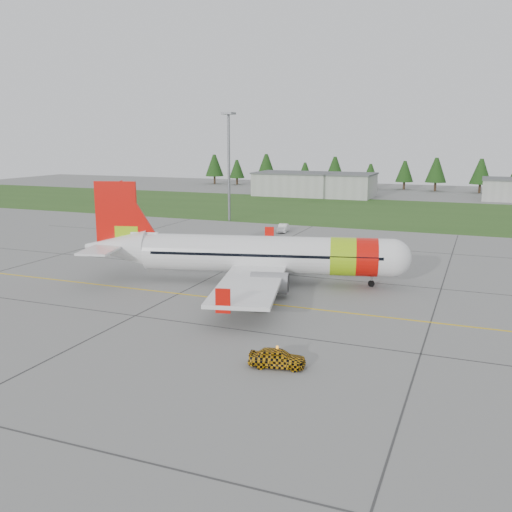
% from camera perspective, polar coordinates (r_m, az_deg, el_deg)
% --- Properties ---
extents(ground, '(320.00, 320.00, 0.00)m').
position_cam_1_polar(ground, '(46.60, 3.71, -8.08)').
color(ground, gray).
rests_on(ground, ground).
extents(aircraft, '(35.90, 33.75, 11.05)m').
position_cam_1_polar(aircraft, '(62.62, 0.22, 0.15)').
color(aircraft, white).
rests_on(aircraft, ground).
extents(follow_me_car, '(1.66, 1.86, 4.02)m').
position_cam_1_polar(follow_me_car, '(40.08, 2.15, -8.38)').
color(follow_me_car, '#F0A90D').
rests_on(follow_me_car, ground).
extents(service_van, '(1.63, 1.56, 4.16)m').
position_cam_1_polar(service_van, '(96.94, 2.72, 3.62)').
color(service_van, white).
rests_on(service_van, ground).
extents(grass_strip, '(320.00, 50.00, 0.03)m').
position_cam_1_polar(grass_strip, '(125.44, 15.51, 4.12)').
color(grass_strip, '#30561E').
rests_on(grass_strip, ground).
extents(taxi_guideline, '(120.00, 0.25, 0.02)m').
position_cam_1_polar(taxi_guideline, '(53.88, 6.38, -5.35)').
color(taxi_guideline, gold).
rests_on(taxi_guideline, ground).
extents(hangar_west, '(32.00, 14.00, 6.00)m').
position_cam_1_polar(hangar_west, '(158.34, 5.85, 7.08)').
color(hangar_west, '#A8A8A3').
rests_on(hangar_west, ground).
extents(floodlight_mast, '(0.50, 0.50, 20.00)m').
position_cam_1_polar(floodlight_mast, '(109.75, -2.73, 8.73)').
color(floodlight_mast, slate).
rests_on(floodlight_mast, ground).
extents(treeline, '(160.00, 8.00, 10.00)m').
position_cam_1_polar(treeline, '(180.54, 17.66, 7.80)').
color(treeline, '#1C3F14').
rests_on(treeline, ground).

